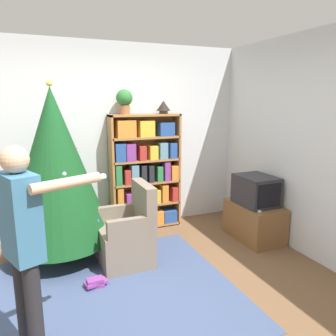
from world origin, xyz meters
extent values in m
plane|color=brown|center=(0.00, 0.00, 0.00)|extent=(14.00, 14.00, 0.00)
cube|color=silver|center=(0.00, 1.91, 1.30)|extent=(8.00, 0.10, 2.60)
cube|color=silver|center=(2.16, 0.00, 1.30)|extent=(0.10, 8.00, 2.60)
cube|color=#3D4C70|center=(-0.43, 0.19, 0.00)|extent=(2.76, 2.13, 0.01)
cube|color=#A8703D|center=(0.15, 1.71, 0.82)|extent=(0.03, 0.27, 1.64)
cube|color=#A8703D|center=(1.12, 1.71, 0.82)|extent=(0.03, 0.27, 1.64)
cube|color=#A8703D|center=(0.64, 1.71, 1.63)|extent=(1.00, 0.27, 0.03)
cube|color=#A8703D|center=(0.64, 1.83, 0.82)|extent=(1.00, 0.01, 1.64)
cube|color=#A8703D|center=(0.64, 1.71, 0.03)|extent=(0.97, 0.27, 0.03)
cube|color=#284C93|center=(0.29, 1.68, 0.17)|extent=(0.21, 0.22, 0.25)
cube|color=#5B899E|center=(0.51, 1.68, 0.15)|extent=(0.17, 0.22, 0.22)
cube|color=orange|center=(0.78, 1.70, 0.14)|extent=(0.19, 0.25, 0.19)
cube|color=#284C93|center=(0.98, 1.70, 0.13)|extent=(0.20, 0.25, 0.18)
cube|color=#A8703D|center=(0.64, 1.71, 0.35)|extent=(0.97, 0.27, 0.03)
cube|color=orange|center=(0.24, 1.67, 0.50)|extent=(0.08, 0.19, 0.27)
cube|color=#843889|center=(0.38, 1.70, 0.46)|extent=(0.10, 0.25, 0.18)
cube|color=#B22D28|center=(0.51, 1.68, 0.47)|extent=(0.12, 0.21, 0.21)
cube|color=beige|center=(0.63, 1.70, 0.47)|extent=(0.08, 0.25, 0.20)
cube|color=gold|center=(0.77, 1.69, 0.46)|extent=(0.12, 0.24, 0.19)
cube|color=orange|center=(0.90, 1.70, 0.50)|extent=(0.09, 0.25, 0.26)
cube|color=#B22D28|center=(1.05, 1.69, 0.47)|extent=(0.09, 0.23, 0.21)
cube|color=#A8703D|center=(0.64, 1.71, 0.67)|extent=(0.97, 0.27, 0.03)
cube|color=#2D7A42|center=(0.23, 1.67, 0.83)|extent=(0.08, 0.19, 0.27)
cube|color=#B22D28|center=(0.35, 1.67, 0.79)|extent=(0.08, 0.19, 0.20)
cube|color=#5B899E|center=(0.45, 1.69, 0.82)|extent=(0.10, 0.23, 0.26)
cube|color=#232328|center=(0.58, 1.68, 0.81)|extent=(0.07, 0.21, 0.25)
cube|color=#232328|center=(0.69, 1.69, 0.81)|extent=(0.07, 0.23, 0.24)
cube|color=#2D7A42|center=(0.82, 1.69, 0.80)|extent=(0.08, 0.23, 0.21)
cube|color=#843889|center=(0.93, 1.67, 0.82)|extent=(0.08, 0.19, 0.27)
cube|color=orange|center=(1.05, 1.67, 0.79)|extent=(0.10, 0.20, 0.21)
cube|color=#A8703D|center=(0.64, 1.71, 1.00)|extent=(0.97, 0.27, 0.03)
cube|color=#284C93|center=(0.26, 1.70, 1.13)|extent=(0.14, 0.25, 0.25)
cube|color=#843889|center=(0.40, 1.69, 1.13)|extent=(0.13, 0.23, 0.24)
cube|color=#B22D28|center=(0.57, 1.68, 1.11)|extent=(0.10, 0.22, 0.20)
cube|color=gold|center=(0.73, 1.70, 1.11)|extent=(0.12, 0.25, 0.19)
cube|color=#5B899E|center=(0.88, 1.68, 1.13)|extent=(0.12, 0.21, 0.23)
cube|color=#284C93|center=(1.03, 1.69, 1.12)|extent=(0.11, 0.24, 0.22)
cube|color=#A8703D|center=(0.64, 1.71, 1.32)|extent=(0.97, 0.27, 0.03)
cube|color=orange|center=(0.35, 1.69, 1.45)|extent=(0.25, 0.23, 0.23)
cube|color=gold|center=(0.64, 1.69, 1.44)|extent=(0.21, 0.23, 0.22)
cube|color=#284C93|center=(0.93, 1.67, 1.43)|extent=(0.21, 0.19, 0.19)
cube|color=brown|center=(1.84, 0.76, 0.24)|extent=(0.49, 0.78, 0.48)
cube|color=#28282D|center=(1.84, 0.76, 0.67)|extent=(0.43, 0.53, 0.38)
cube|color=black|center=(1.84, 0.49, 0.67)|extent=(0.35, 0.01, 0.30)
cube|color=white|center=(1.70, 0.52, 0.49)|extent=(0.04, 0.12, 0.02)
cylinder|color=#4C3323|center=(-0.60, 1.21, 0.05)|extent=(0.36, 0.36, 0.10)
cylinder|color=brown|center=(-0.60, 1.21, 0.16)|extent=(0.08, 0.08, 0.12)
cone|color=#14471E|center=(-0.60, 1.21, 1.10)|extent=(1.24, 1.24, 1.76)
sphere|color=#335BB2|center=(-0.74, 1.64, 0.60)|extent=(0.05, 0.05, 0.05)
sphere|color=silver|center=(-0.52, 1.37, 1.43)|extent=(0.06, 0.06, 0.06)
sphere|color=silver|center=(-0.53, 0.91, 1.06)|extent=(0.05, 0.05, 0.05)
sphere|color=gold|center=(-1.08, 0.99, 0.40)|extent=(0.04, 0.04, 0.04)
sphere|color=gold|center=(-0.57, 1.62, 0.73)|extent=(0.07, 0.07, 0.07)
sphere|color=#335BB2|center=(-0.21, 0.90, 0.49)|extent=(0.06, 0.06, 0.06)
sphere|color=#335BB2|center=(-0.84, 0.84, 0.67)|extent=(0.05, 0.05, 0.05)
sphere|color=silver|center=(-0.25, 1.10, 0.89)|extent=(0.05, 0.05, 0.05)
sphere|color=red|center=(-0.38, 1.16, 1.29)|extent=(0.04, 0.04, 0.04)
sphere|color=#E5CC4C|center=(-0.60, 1.21, 2.01)|extent=(0.07, 0.07, 0.07)
cube|color=#7A6B5B|center=(0.07, 0.75, 0.21)|extent=(0.56, 0.56, 0.42)
cube|color=#7A6B5B|center=(0.30, 0.75, 0.67)|extent=(0.12, 0.56, 0.50)
cube|color=#7A6B5B|center=(0.06, 0.99, 0.52)|extent=(0.50, 0.08, 0.20)
cube|color=#7A6B5B|center=(0.07, 0.51, 0.52)|extent=(0.50, 0.08, 0.20)
cylinder|color=#232328|center=(-0.96, -0.29, 0.39)|extent=(0.11, 0.11, 0.78)
cylinder|color=#232328|center=(-0.89, -0.46, 0.39)|extent=(0.11, 0.11, 0.78)
cube|color=teal|center=(-0.93, -0.37, 1.08)|extent=(0.29, 0.36, 0.59)
cylinder|color=#DBAD89|center=(-1.00, -0.19, 1.05)|extent=(0.07, 0.07, 0.47)
cylinder|color=#DBAD89|center=(-0.63, -0.47, 1.30)|extent=(0.47, 0.25, 0.07)
cube|color=white|center=(-0.41, -0.38, 1.30)|extent=(0.12, 0.07, 0.03)
sphere|color=#DBAD89|center=(-0.93, -0.37, 1.46)|extent=(0.18, 0.18, 0.18)
cylinder|color=#935B38|center=(0.36, 1.71, 1.70)|extent=(0.14, 0.14, 0.12)
sphere|color=#2D7033|center=(0.36, 1.71, 1.86)|extent=(0.22, 0.22, 0.22)
cylinder|color=#473828|center=(0.92, 1.71, 1.66)|extent=(0.12, 0.12, 0.04)
cone|color=black|center=(0.92, 1.71, 1.75)|extent=(0.20, 0.20, 0.14)
cube|color=#843889|center=(-0.12, 0.88, 0.01)|extent=(0.21, 0.14, 0.02)
cube|color=orange|center=(-0.13, 0.88, 0.04)|extent=(0.19, 0.11, 0.03)
cube|color=#843889|center=(-0.12, 0.88, 0.07)|extent=(0.24, 0.20, 0.03)
cube|color=#843889|center=(-0.35, 0.39, 0.02)|extent=(0.19, 0.12, 0.03)
cube|color=#843889|center=(-0.34, 0.38, 0.05)|extent=(0.24, 0.16, 0.03)
cube|color=#843889|center=(-0.35, 0.38, 0.08)|extent=(0.16, 0.11, 0.03)
camera|label=1|loc=(-0.81, -2.63, 1.83)|focal=35.00mm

